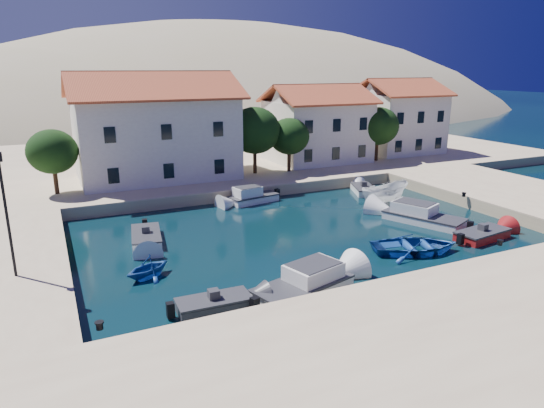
{
  "coord_description": "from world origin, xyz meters",
  "views": [
    {
      "loc": [
        -15.4,
        -17.64,
        10.99
      ],
      "look_at": [
        -1.8,
        11.33,
        2.0
      ],
      "focal_mm": 32.0,
      "sensor_mm": 36.0,
      "label": 1
    }
  ],
  "objects": [
    {
      "name": "building_left",
      "position": [
        -6.0,
        28.0,
        5.94
      ],
      "size": [
        14.7,
        9.45,
        9.7
      ],
      "color": "beige",
      "rests_on": "quay_north"
    },
    {
      "name": "rowboat_west",
      "position": [
        -11.17,
        7.3,
        0.0
      ],
      "size": [
        3.41,
        3.24,
        1.41
      ],
      "primitive_type": "imported",
      "rotation": [
        0.0,
        0.0,
        -1.11
      ],
      "color": "#1B4897",
      "rests_on": "ground"
    },
    {
      "name": "motorboat_red_se",
      "position": [
        10.24,
        4.0,
        0.29
      ],
      "size": [
        4.14,
        2.28,
        1.25
      ],
      "rotation": [
        0.0,
        0.0,
        0.14
      ],
      "color": "maroon",
      "rests_on": "ground"
    },
    {
      "name": "quay_north",
      "position": [
        2.0,
        38.0,
        0.5
      ],
      "size": [
        80.0,
        36.0,
        1.0
      ],
      "primitive_type": "cube",
      "color": "tan",
      "rests_on": "ground"
    },
    {
      "name": "quay_south",
      "position": [
        0.0,
        -6.0,
        0.5
      ],
      "size": [
        52.0,
        12.0,
        1.0
      ],
      "primitive_type": "cube",
      "color": "tan",
      "rests_on": "ground"
    },
    {
      "name": "ground",
      "position": [
        0.0,
        0.0,
        0.0
      ],
      "size": [
        400.0,
        400.0,
        0.0
      ],
      "primitive_type": "plane",
      "color": "black",
      "rests_on": "ground"
    },
    {
      "name": "hills",
      "position": [
        20.64,
        123.62,
        -23.4
      ],
      "size": [
        254.0,
        176.0,
        99.0
      ],
      "color": "tan",
      "rests_on": "ground"
    },
    {
      "name": "boat_east",
      "position": [
        10.08,
        14.19,
        0.0
      ],
      "size": [
        4.96,
        2.19,
        1.87
      ],
      "primitive_type": "imported",
      "rotation": [
        0.0,
        0.0,
        1.65
      ],
      "color": "white",
      "rests_on": "ground"
    },
    {
      "name": "cabin_cruiser_south",
      "position": [
        -4.48,
        1.94,
        0.48
      ],
      "size": [
        5.76,
        3.65,
        1.6
      ],
      "rotation": [
        0.0,
        0.0,
        0.28
      ],
      "color": "white",
      "rests_on": "ground"
    },
    {
      "name": "building_right",
      "position": [
        24.0,
        30.0,
        5.47
      ],
      "size": [
        9.45,
        8.4,
        8.8
      ],
      "color": "beige",
      "rests_on": "quay_north"
    },
    {
      "name": "cabin_cruiser_east",
      "position": [
        9.2,
        8.42,
        0.48
      ],
      "size": [
        4.41,
        6.2,
        1.6
      ],
      "rotation": [
        0.0,
        0.0,
        1.98
      ],
      "color": "white",
      "rests_on": "ground"
    },
    {
      "name": "trees",
      "position": [
        4.51,
        25.46,
        4.84
      ],
      "size": [
        37.3,
        5.3,
        6.45
      ],
      "color": "#382314",
      "rests_on": "quay_north"
    },
    {
      "name": "quay_east",
      "position": [
        20.5,
        10.0,
        0.5
      ],
      "size": [
        11.0,
        20.0,
        1.0
      ],
      "primitive_type": "cube",
      "color": "tan",
      "rests_on": "ground"
    },
    {
      "name": "motorboat_grey_sw",
      "position": [
        -9.11,
        2.16,
        0.3
      ],
      "size": [
        3.53,
        1.66,
        1.25
      ],
      "rotation": [
        0.0,
        0.0,
        -0.03
      ],
      "color": "#303035",
      "rests_on": "ground"
    },
    {
      "name": "rowboat_south",
      "position": [
        4.56,
        4.05,
        0.0
      ],
      "size": [
        6.28,
        5.32,
        1.1
      ],
      "primitive_type": "imported",
      "rotation": [
        0.0,
        0.0,
        1.24
      ],
      "color": "#1B4897",
      "rests_on": "ground"
    },
    {
      "name": "motorboat_white_west",
      "position": [
        -10.13,
        13.05,
        0.29
      ],
      "size": [
        2.46,
        4.37,
        1.25
      ],
      "rotation": [
        0.0,
        0.0,
        -1.73
      ],
      "color": "white",
      "rests_on": "ground"
    },
    {
      "name": "bollards",
      "position": [
        2.8,
        3.87,
        1.15
      ],
      "size": [
        29.36,
        9.56,
        0.3
      ],
      "color": "black",
      "rests_on": "ground"
    },
    {
      "name": "cabin_cruiser_north",
      "position": [
        0.06,
        19.0,
        0.48
      ],
      "size": [
        4.47,
        2.48,
        1.6
      ],
      "rotation": [
        0.0,
        0.0,
        3.31
      ],
      "color": "white",
      "rests_on": "ground"
    },
    {
      "name": "lamppost",
      "position": [
        -17.5,
        8.0,
        4.75
      ],
      "size": [
        0.35,
        0.25,
        6.22
      ],
      "color": "black",
      "rests_on": "quay_west"
    },
    {
      "name": "building_mid",
      "position": [
        12.0,
        29.0,
        5.22
      ],
      "size": [
        10.5,
        8.4,
        8.3
      ],
      "color": "beige",
      "rests_on": "quay_north"
    },
    {
      "name": "motorboat_white_ne",
      "position": [
        10.42,
        17.66,
        0.29
      ],
      "size": [
        2.94,
        4.0,
        1.25
      ],
      "rotation": [
        0.0,
        0.0,
        1.18
      ],
      "color": "white",
      "rests_on": "ground"
    }
  ]
}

